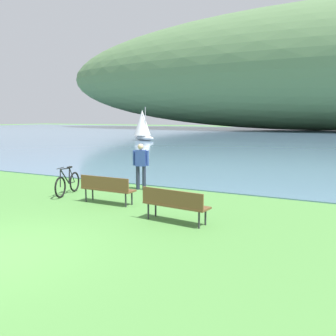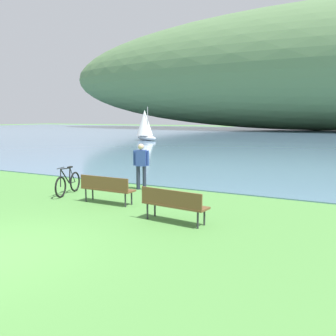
{
  "view_description": "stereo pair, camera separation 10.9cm",
  "coord_description": "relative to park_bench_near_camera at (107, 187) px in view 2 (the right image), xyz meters",
  "views": [
    {
      "loc": [
        6.39,
        -4.57,
        2.71
      ],
      "look_at": [
        0.82,
        6.26,
        1.0
      ],
      "focal_mm": 39.45,
      "sensor_mm": 36.0,
      "label": 1
    },
    {
      "loc": [
        6.49,
        -4.52,
        2.71
      ],
      "look_at": [
        0.82,
        6.26,
        1.0
      ],
      "focal_mm": 39.45,
      "sensor_mm": 36.0,
      "label": 2
    }
  ],
  "objects": [
    {
      "name": "distant_hillside",
      "position": [
        -0.97,
        67.15,
        11.29
      ],
      "size": [
        114.3,
        28.0,
        23.54
      ],
      "primitive_type": "ellipsoid",
      "color": "#567A4C",
      "rests_on": "bay_water"
    },
    {
      "name": "sailboat_nearest_to_shore",
      "position": [
        -14.7,
        26.49,
        1.26
      ],
      "size": [
        3.26,
        2.41,
        3.7
      ],
      "color": "white",
      "rests_on": "bay_water"
    },
    {
      "name": "person_at_shoreline",
      "position": [
        -0.25,
        2.44,
        0.46
      ],
      "size": [
        0.59,
        0.32,
        1.71
      ],
      "color": "#282D47",
      "rests_on": "ground"
    },
    {
      "name": "bicycle_leaning_near_bench",
      "position": [
        -2.03,
        0.48,
        -0.12
      ],
      "size": [
        0.52,
        1.72,
        1.01
      ],
      "color": "black",
      "rests_on": "ground"
    },
    {
      "name": "park_bench_further_along",
      "position": [
        2.79,
        -0.9,
        0.0
      ],
      "size": [
        1.84,
        0.67,
        0.88
      ],
      "color": "brown",
      "rests_on": "ground"
    },
    {
      "name": "bay_water",
      "position": [
        0.46,
        43.19,
        -0.5
      ],
      "size": [
        180.0,
        80.0,
        0.04
      ],
      "primitive_type": "cube",
      "color": "#5B7F9E",
      "rests_on": "ground"
    },
    {
      "name": "park_bench_near_camera",
      "position": [
        0.0,
        0.0,
        0.0
      ],
      "size": [
        1.8,
        0.5,
        0.88
      ],
      "color": "brown",
      "rests_on": "ground"
    }
  ]
}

